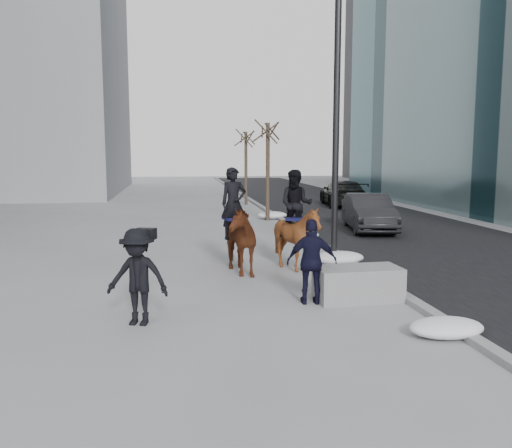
{
  "coord_description": "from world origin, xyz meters",
  "views": [
    {
      "loc": [
        -1.78,
        -10.69,
        3.09
      ],
      "look_at": [
        0.0,
        1.2,
        1.5
      ],
      "focal_mm": 38.0,
      "sensor_mm": 36.0,
      "label": 1
    }
  ],
  "objects": [
    {
      "name": "tree_far",
      "position": [
        2.4,
        21.24,
        2.39
      ],
      "size": [
        1.2,
        1.2,
        4.78
      ],
      "primitive_type": null,
      "color": "#3A2E22",
      "rests_on": "ground"
    },
    {
      "name": "road",
      "position": [
        7.0,
        10.0,
        0.01
      ],
      "size": [
        8.0,
        90.0,
        0.01
      ],
      "primitive_type": "cube",
      "color": "black",
      "rests_on": "ground"
    },
    {
      "name": "lamppost",
      "position": [
        2.6,
        3.73,
        4.99
      ],
      "size": [
        0.25,
        1.08,
        9.09
      ],
      "color": "black",
      "rests_on": "ground"
    },
    {
      "name": "camera_crew",
      "position": [
        -2.47,
        -0.99,
        0.89
      ],
      "size": [
        1.28,
        0.97,
        1.75
      ],
      "color": "black",
      "rests_on": "ground"
    },
    {
      "name": "feeder",
      "position": [
        0.96,
        -0.13,
        0.88
      ],
      "size": [
        1.08,
        0.92,
        1.75
      ],
      "color": "black",
      "rests_on": "ground"
    },
    {
      "name": "curb",
      "position": [
        3.0,
        10.0,
        0.06
      ],
      "size": [
        0.25,
        90.0,
        0.12
      ],
      "primitive_type": "cube",
      "color": "gray",
      "rests_on": "ground"
    },
    {
      "name": "ground",
      "position": [
        0.0,
        0.0,
        0.0
      ],
      "size": [
        120.0,
        120.0,
        0.0
      ],
      "primitive_type": "plane",
      "color": "gray",
      "rests_on": "ground"
    },
    {
      "name": "snow_piles",
      "position": [
        2.7,
        6.1,
        0.17
      ],
      "size": [
        1.42,
        17.38,
        0.36
      ],
      "color": "silver",
      "rests_on": "ground"
    },
    {
      "name": "mounted_right",
      "position": [
        1.35,
        3.01,
        1.06
      ],
      "size": [
        1.85,
        1.96,
        2.65
      ],
      "color": "#4F2B0F",
      "rests_on": "ground"
    },
    {
      "name": "car_far",
      "position": [
        7.83,
        19.49,
        0.75
      ],
      "size": [
        2.72,
        5.4,
        1.5
      ],
      "primitive_type": "imported",
      "rotation": [
        0.0,
        0.0,
        3.02
      ],
      "color": "black",
      "rests_on": "ground"
    },
    {
      "name": "planter",
      "position": [
        1.99,
        -0.02,
        0.35
      ],
      "size": [
        1.8,
        0.95,
        0.71
      ],
      "primitive_type": "cube",
      "rotation": [
        0.0,
        0.0,
        0.04
      ],
      "color": "gray",
      "rests_on": "ground"
    },
    {
      "name": "mounted_left",
      "position": [
        -0.3,
        2.98,
        1.01
      ],
      "size": [
        1.4,
        2.26,
        2.71
      ],
      "color": "#44200D",
      "rests_on": "ground"
    },
    {
      "name": "car_near",
      "position": [
        5.82,
        9.76,
        0.73
      ],
      "size": [
        2.24,
        4.63,
        1.46
      ],
      "primitive_type": "imported",
      "rotation": [
        0.0,
        0.0,
        -0.16
      ],
      "color": "black",
      "rests_on": "ground"
    },
    {
      "name": "tree_near",
      "position": [
        2.4,
        13.61,
        2.45
      ],
      "size": [
        1.2,
        1.2,
        4.9
      ],
      "primitive_type": null,
      "color": "#3B2A23",
      "rests_on": "ground"
    }
  ]
}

